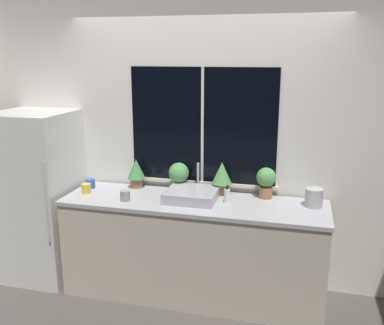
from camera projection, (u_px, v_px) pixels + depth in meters
name	position (u px, v px, depth m)	size (l,w,h in m)	color
ground_plane	(184.00, 312.00, 3.70)	(14.00, 14.00, 0.00)	#4C4742
wall_back	(203.00, 144.00, 4.02)	(8.00, 0.09, 2.70)	silver
wall_left	(46.00, 122.00, 5.29)	(0.06, 7.00, 2.70)	silver
counter	(193.00, 248.00, 3.88)	(2.34, 0.66, 0.91)	beige
refrigerator	(39.00, 196.00, 4.18)	(0.69, 0.70, 1.65)	silver
sink	(192.00, 195.00, 3.79)	(0.45, 0.46, 0.28)	#ADADB2
potted_plant_far_left	(136.00, 172.00, 4.11)	(0.17, 0.17, 0.28)	#9E6B4C
potted_plant_center_left	(179.00, 174.00, 4.01)	(0.19, 0.19, 0.27)	#9E6B4C
potted_plant_center_right	(222.00, 175.00, 3.90)	(0.18, 0.18, 0.31)	#9E6B4C
potted_plant_far_right	(266.00, 181.00, 3.81)	(0.17, 0.17, 0.28)	#9E6B4C
soap_bottle	(227.00, 195.00, 3.71)	(0.05, 0.05, 0.16)	white
mug_grey	(125.00, 196.00, 3.77)	(0.09, 0.09, 0.09)	gray
mug_blue	(90.00, 184.00, 4.13)	(0.09, 0.09, 0.08)	#3351AD
mug_yellow	(86.00, 188.00, 3.97)	(0.09, 0.09, 0.09)	gold
kettle	(314.00, 197.00, 3.61)	(0.15, 0.15, 0.18)	#B2B2B7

